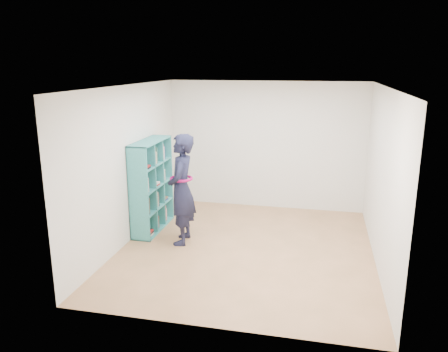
# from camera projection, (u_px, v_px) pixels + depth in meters

# --- Properties ---
(floor) EXTENTS (4.50, 4.50, 0.00)m
(floor) POSITION_uv_depth(u_px,v_px,m) (246.00, 249.00, 7.11)
(floor) COLOR olive
(floor) RESTS_ON ground
(ceiling) EXTENTS (4.50, 4.50, 0.00)m
(ceiling) POSITION_uv_depth(u_px,v_px,m) (248.00, 86.00, 6.46)
(ceiling) COLOR white
(ceiling) RESTS_ON wall_back
(wall_left) EXTENTS (0.02, 4.50, 2.60)m
(wall_left) POSITION_uv_depth(u_px,v_px,m) (128.00, 165.00, 7.21)
(wall_left) COLOR silver
(wall_left) RESTS_ON floor
(wall_right) EXTENTS (0.02, 4.50, 2.60)m
(wall_right) POSITION_uv_depth(u_px,v_px,m) (382.00, 179.00, 6.37)
(wall_right) COLOR silver
(wall_right) RESTS_ON floor
(wall_back) EXTENTS (4.00, 0.02, 2.60)m
(wall_back) POSITION_uv_depth(u_px,v_px,m) (266.00, 146.00, 8.91)
(wall_back) COLOR silver
(wall_back) RESTS_ON floor
(wall_front) EXTENTS (4.00, 0.02, 2.60)m
(wall_front) POSITION_uv_depth(u_px,v_px,m) (212.00, 221.00, 4.66)
(wall_front) COLOR silver
(wall_front) RESTS_ON floor
(bookshelf) EXTENTS (0.36, 1.23, 1.63)m
(bookshelf) POSITION_uv_depth(u_px,v_px,m) (150.00, 187.00, 7.79)
(bookshelf) COLOR teal
(bookshelf) RESTS_ON floor
(person) EXTENTS (0.52, 0.72, 1.84)m
(person) POSITION_uv_depth(u_px,v_px,m) (182.00, 189.00, 7.17)
(person) COLOR black
(person) RESTS_ON floor
(smartphone) EXTENTS (0.02, 0.12, 0.14)m
(smartphone) POSITION_uv_depth(u_px,v_px,m) (173.00, 181.00, 7.25)
(smartphone) COLOR silver
(smartphone) RESTS_ON person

